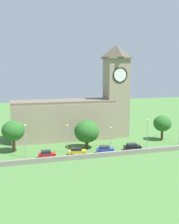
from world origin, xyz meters
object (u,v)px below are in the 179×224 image
object	(u,v)px
streetlamp_west_mid	(67,134)
streetlamp_central	(111,134)
streetlamp_east_end	(179,127)
car_yellow	(77,151)
church	(78,111)
car_blue	(105,149)
tree_by_tower	(87,131)
tree_churchyard	(162,123)
car_black	(132,147)
car_red	(47,154)
tree_riverside_east	(13,131)
streetlamp_west_end	(25,136)
streetlamp_east_mid	(147,129)

from	to	relation	value
streetlamp_west_mid	streetlamp_central	xyz separation A→B (m)	(11.46, -0.16, -0.68)
streetlamp_west_mid	streetlamp_east_end	distance (m)	31.27
car_yellow	streetlamp_west_mid	distance (m)	4.94
church	car_blue	bearing A→B (deg)	-82.54
tree_by_tower	tree_churchyard	distance (m)	23.60
car_blue	streetlamp_east_end	world-z (taller)	streetlamp_east_end
tree_churchyard	streetlamp_west_mid	bearing A→B (deg)	-171.02
church	car_black	distance (m)	20.86
church	car_blue	world-z (taller)	church
streetlamp_west_mid	tree_churchyard	distance (m)	29.67
car_red	car_black	bearing A→B (deg)	1.28
tree_riverside_east	streetlamp_west_end	bearing A→B (deg)	-65.34
streetlamp_west_mid	streetlamp_east_end	world-z (taller)	streetlamp_east_end
streetlamp_east_mid	tree_riverside_east	bearing A→B (deg)	169.44
car_yellow	streetlamp_east_mid	size ratio (longest dim) A/B	0.58
car_black	tree_riverside_east	world-z (taller)	tree_riverside_east
car_blue	streetlamp_east_mid	world-z (taller)	streetlamp_east_mid
church	tree_churchyard	size ratio (longest dim) A/B	4.85
car_blue	tree_riverside_east	size ratio (longest dim) A/B	0.56
car_black	streetlamp_east_mid	size ratio (longest dim) A/B	0.59
car_red	car_blue	distance (m)	14.52
tree_riverside_east	car_black	bearing A→B (deg)	-13.45
streetlamp_west_mid	streetlamp_east_end	xyz separation A→B (m)	(31.25, -1.03, 0.15)
streetlamp_east_end	tree_churchyard	distance (m)	5.99
streetlamp_central	streetlamp_east_mid	distance (m)	9.82
car_black	streetlamp_central	bearing A→B (deg)	155.74
church	car_red	bearing A→B (deg)	-125.20
car_black	tree_churchyard	bearing A→B (deg)	28.98
streetlamp_central	tree_churchyard	bearing A→B (deg)	15.05
streetlamp_east_mid	tree_riverside_east	distance (m)	34.47
church	tree_by_tower	distance (m)	12.33
car_yellow	tree_churchyard	world-z (taller)	tree_churchyard
car_red	tree_riverside_east	world-z (taller)	tree_riverside_east
streetlamp_east_mid	tree_by_tower	world-z (taller)	streetlamp_east_mid
tree_by_tower	church	bearing A→B (deg)	86.31
church	car_yellow	world-z (taller)	church
streetlamp_west_end	tree_riverside_east	size ratio (longest dim) A/B	0.99
car_yellow	streetlamp_west_end	xyz separation A→B (m)	(-12.13, 1.60, 4.32)
streetlamp_east_end	tree_riverside_east	xyz separation A→B (m)	(-44.04, 5.60, 0.52)
church	car_red	distance (m)	22.40
streetlamp_west_end	streetlamp_east_mid	bearing A→B (deg)	-1.63
tree_churchyard	tree_riverside_east	bearing A→B (deg)	-179.90
church	streetlamp_east_end	bearing A→B (deg)	-32.01
car_blue	streetlamp_west_mid	xyz separation A→B (m)	(-8.84, 3.04, 3.81)
streetlamp_west_end	car_blue	bearing A→B (deg)	-6.50
streetlamp_east_end	streetlamp_west_end	bearing A→B (deg)	179.76
car_red	tree_churchyard	world-z (taller)	tree_churchyard
streetlamp_west_end	tree_churchyard	world-z (taller)	streetlamp_west_end
streetlamp_west_mid	tree_churchyard	xyz separation A→B (m)	(29.30, 4.63, 0.16)
church	streetlamp_west_end	bearing A→B (deg)	-137.83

